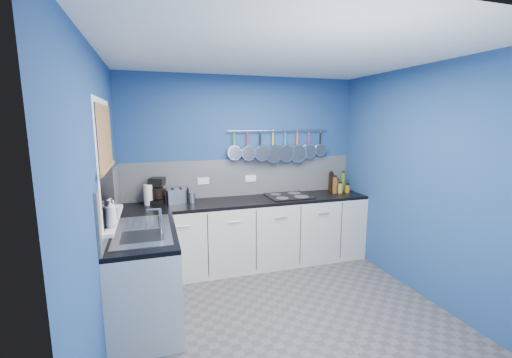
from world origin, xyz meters
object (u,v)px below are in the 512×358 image
soap_bottle_b (114,210)px  canister (192,197)px  hob (288,196)px  coffee_maker (158,191)px  soap_bottle_a (111,213)px  paper_towel (148,195)px  toaster (177,196)px

soap_bottle_b → canister: soap_bottle_b is taller
canister → hob: 1.29m
coffee_maker → hob: bearing=14.2°
soap_bottle_a → coffee_maker: (0.39, 1.32, -0.11)m
canister → hob: bearing=-2.2°
paper_towel → toaster: bearing=1.6°
soap_bottle_b → coffee_maker: size_ratio=0.53×
soap_bottle_b → toaster: (0.62, 1.09, -0.15)m
coffee_maker → hob: 1.71m
soap_bottle_b → hob: (2.09, 1.00, -0.23)m
coffee_maker → toaster: 0.24m
soap_bottle_b → canister: bearing=52.7°
coffee_maker → toaster: (0.23, -0.01, -0.07)m
hob → toaster: bearing=176.5°
soap_bottle_a → paper_towel: bearing=77.8°
soap_bottle_a → canister: size_ratio=1.82×
canister → hob: canister is taller
soap_bottle_a → hob: 2.44m
soap_bottle_a → toaster: soap_bottle_a is taller
soap_bottle_a → soap_bottle_b: soap_bottle_a is taller
canister → coffee_maker: bearing=173.0°
soap_bottle_a → coffee_maker: bearing=73.6°
soap_bottle_b → paper_towel: soap_bottle_b is taller
soap_bottle_a → paper_towel: (0.28, 1.30, -0.14)m
hob → paper_towel: bearing=177.5°
canister → toaster: bearing=167.4°
soap_bottle_a → toaster: size_ratio=0.87×
soap_bottle_a → hob: soap_bottle_a is taller
hob → coffee_maker: bearing=176.7°
soap_bottle_b → hob: soap_bottle_b is taller
toaster → hob: 1.48m
paper_towel → coffee_maker: bearing=10.4°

